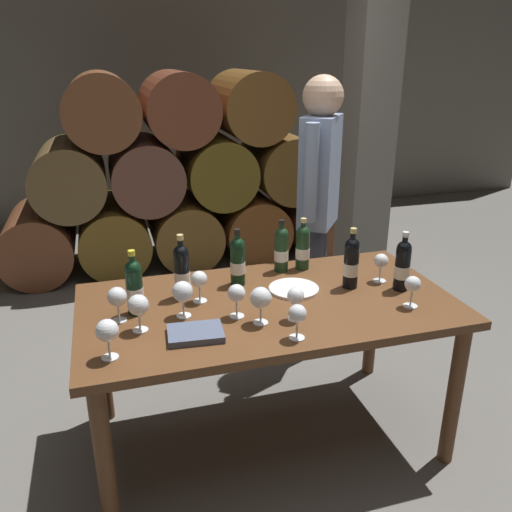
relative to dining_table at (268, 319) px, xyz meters
name	(u,v)px	position (x,y,z in m)	size (l,w,h in m)	color
ground_plane	(267,436)	(0.00, 0.00, -0.67)	(14.00, 14.00, 0.00)	#66635E
cellar_back_wall	(156,94)	(0.00, 4.20, 0.73)	(10.00, 0.24, 2.80)	slate
barrel_stack	(181,180)	(0.00, 2.60, 0.09)	(3.12, 0.90, 1.69)	brown
stone_pillar	(368,127)	(1.30, 1.60, 0.63)	(0.32, 0.32, 2.60)	slate
dining_table	(268,319)	(0.00, 0.00, 0.00)	(1.70, 0.90, 0.76)	brown
wine_bottle_0	(303,247)	(0.29, 0.33, 0.21)	(0.07, 0.07, 0.28)	#19381E
wine_bottle_1	(238,261)	(-0.08, 0.23, 0.21)	(0.07, 0.07, 0.28)	black
wine_bottle_2	(134,287)	(-0.59, 0.06, 0.22)	(0.07, 0.07, 0.29)	black
wine_bottle_3	(351,262)	(0.43, 0.04, 0.22)	(0.07, 0.07, 0.30)	black
wine_bottle_4	(281,249)	(0.18, 0.33, 0.21)	(0.07, 0.07, 0.28)	#19381E
wine_bottle_5	(403,265)	(0.65, -0.05, 0.22)	(0.07, 0.07, 0.29)	black
wine_bottle_6	(182,271)	(-0.37, 0.16, 0.22)	(0.07, 0.07, 0.31)	black
wine_glass_0	(261,298)	(-0.09, -0.19, 0.21)	(0.09, 0.09, 0.16)	white
wine_glass_1	(297,315)	(0.01, -0.35, 0.20)	(0.07, 0.07, 0.15)	white
wine_glass_2	(296,297)	(0.06, -0.20, 0.20)	(0.07, 0.07, 0.15)	white
wine_glass_3	(381,262)	(0.60, 0.07, 0.19)	(0.07, 0.07, 0.15)	white
wine_glass_4	(183,292)	(-0.39, -0.03, 0.21)	(0.09, 0.09, 0.16)	white
wine_glass_5	(199,280)	(-0.30, 0.09, 0.20)	(0.07, 0.07, 0.15)	white
wine_glass_6	(413,285)	(0.60, -0.23, 0.19)	(0.07, 0.07, 0.15)	white
wine_glass_7	(107,332)	(-0.71, -0.29, 0.20)	(0.09, 0.09, 0.16)	white
wine_glass_8	(138,306)	(-0.58, -0.11, 0.20)	(0.09, 0.09, 0.16)	white
wine_glass_9	(117,298)	(-0.66, 0.00, 0.20)	(0.08, 0.08, 0.16)	white
wine_glass_10	(237,294)	(-0.17, -0.10, 0.20)	(0.08, 0.08, 0.15)	white
tasting_notebook	(195,333)	(-0.38, -0.22, 0.11)	(0.22, 0.16, 0.03)	#4C5670
serving_plate	(294,289)	(0.15, 0.08, 0.10)	(0.24, 0.24, 0.01)	white
sommelier_presenting	(319,194)	(0.55, 0.75, 0.37)	(0.33, 0.41, 1.72)	#383842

